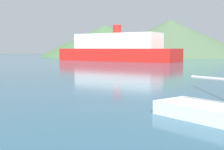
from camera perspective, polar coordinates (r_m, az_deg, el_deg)
The scene contains 3 objects.
ferry_distant at distance 58.89m, azimuth 0.93°, elevation 4.79°, with size 24.57×11.42×6.75m.
hill_west at distance 99.79m, azimuth -1.17°, elevation 6.33°, with size 41.83×41.83×9.73m.
hill_central at distance 95.71m, azimuth 10.61°, elevation 6.65°, with size 46.81×46.81×10.88m.
Camera 1 is at (4.36, 0.99, 2.39)m, focal length 50.00 mm.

